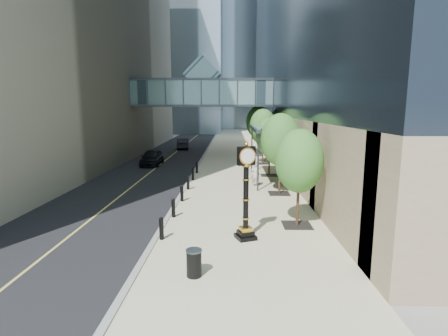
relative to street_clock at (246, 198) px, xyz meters
The scene contains 14 objects.
ground 2.45m from the street_clock, 130.36° to the right, with size 320.00×320.00×0.00m, color gray.
road 39.70m from the street_clock, 101.62° to the left, with size 8.00×180.00×0.02m, color black.
sidewalk 38.88m from the street_clock, 89.98° to the left, with size 8.00×180.00×0.06m, color #C1BA95.
curb 39.09m from the street_clock, 95.86° to the left, with size 0.25×180.00×0.07m, color gray.
distant_tower_c 122.91m from the street_clock, 93.36° to the left, with size 22.00×22.00×65.00m, color silver.
skywalk 27.75m from the street_clock, 98.45° to the left, with size 17.00×4.20×5.80m.
entrance_canopy 13.28m from the street_clock, 79.01° to the left, with size 3.00×8.00×4.38m.
bollard_row 8.78m from the street_clock, 115.19° to the left, with size 0.20×16.20×0.90m.
street_trees 17.10m from the street_clock, 81.16° to the left, with size 2.91×28.61×5.97m.
street_clock is the anchor object (origin of this frame).
trash_bin 4.26m from the street_clock, 118.21° to the right, with size 0.52×0.52×0.90m, color black.
pedestrian 10.74m from the street_clock, 83.90° to the left, with size 0.64×0.42×1.76m, color beige.
car_near 22.25m from the street_clock, 113.14° to the left, with size 1.88×4.67×1.59m, color black.
car_far 35.88m from the street_clock, 102.16° to the left, with size 1.60×4.60×1.52m, color black.
Camera 1 is at (0.34, -13.54, 5.74)m, focal length 28.00 mm.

